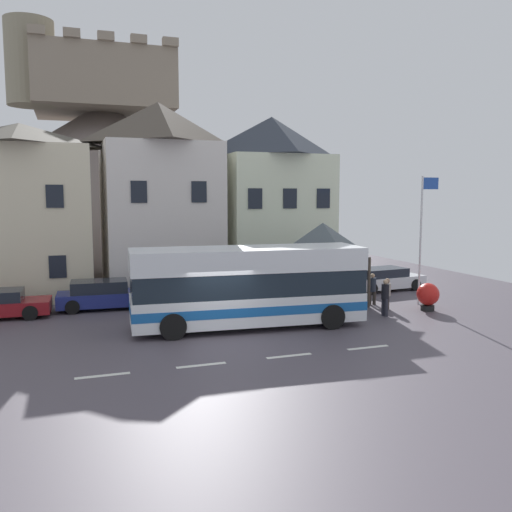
{
  "coord_description": "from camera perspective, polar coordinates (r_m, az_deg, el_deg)",
  "views": [
    {
      "loc": [
        -5.32,
        -18.7,
        5.37
      ],
      "look_at": [
        2.87,
        4.76,
        2.52
      ],
      "focal_mm": 38.01,
      "sensor_mm": 36.0,
      "label": 1
    }
  ],
  "objects": [
    {
      "name": "pedestrian_02",
      "position": [
        24.59,
        13.43,
        -4.17
      ],
      "size": [
        0.33,
        0.37,
        1.63
      ],
      "color": "#2D2D38",
      "rests_on": "ground_plane"
    },
    {
      "name": "townhouse_00",
      "position": [
        31.15,
        -23.32,
        4.44
      ],
      "size": [
        6.66,
        6.78,
        9.02
      ],
      "color": "beige",
      "rests_on": "ground_plane"
    },
    {
      "name": "public_bench",
      "position": [
        28.64,
        2.6,
        -3.3
      ],
      "size": [
        1.72,
        0.48,
        0.87
      ],
      "color": "#33473D",
      "rests_on": "ground_plane"
    },
    {
      "name": "townhouse_01",
      "position": [
        31.21,
        -10.11,
        6.16
      ],
      "size": [
        6.15,
        6.29,
        10.43
      ],
      "color": "silver",
      "rests_on": "ground_plane"
    },
    {
      "name": "pedestrian_03",
      "position": [
        25.03,
        5.47,
        -3.77
      ],
      "size": [
        0.32,
        0.32,
        1.52
      ],
      "color": "black",
      "rests_on": "ground_plane"
    },
    {
      "name": "transit_bus",
      "position": [
        21.89,
        -0.85,
        -3.29
      ],
      "size": [
        9.51,
        3.33,
        3.23
      ],
      "rotation": [
        0.0,
        0.0,
        -0.08
      ],
      "color": "white",
      "rests_on": "ground_plane"
    },
    {
      "name": "parked_car_03",
      "position": [
        31.16,
        13.22,
        -2.38
      ],
      "size": [
        4.73,
        2.37,
        1.26
      ],
      "rotation": [
        0.0,
        0.0,
        0.11
      ],
      "color": "silver",
      "rests_on": "ground_plane"
    },
    {
      "name": "pedestrian_00",
      "position": [
        25.96,
        13.63,
        -3.77
      ],
      "size": [
        0.33,
        0.33,
        1.48
      ],
      "color": "#38332D",
      "rests_on": "ground_plane"
    },
    {
      "name": "townhouse_02",
      "position": [
        32.68,
        1.64,
        5.81
      ],
      "size": [
        6.1,
        5.73,
        9.9
      ],
      "color": "silver",
      "rests_on": "ground_plane"
    },
    {
      "name": "ground_plane",
      "position": [
        20.18,
        -3.27,
        -8.98
      ],
      "size": [
        40.0,
        60.0,
        0.07
      ],
      "color": "#4F4851"
    },
    {
      "name": "flagpole",
      "position": [
        27.36,
        17.11,
        2.66
      ],
      "size": [
        0.95,
        0.1,
        6.22
      ],
      "color": "silver",
      "rests_on": "ground_plane"
    },
    {
      "name": "parked_car_04",
      "position": [
        26.47,
        -15.83,
        -3.95
      ],
      "size": [
        4.3,
        2.04,
        1.35
      ],
      "rotation": [
        0.0,
        0.0,
        -0.05
      ],
      "color": "navy",
      "rests_on": "ground_plane"
    },
    {
      "name": "bus_shelter",
      "position": [
        26.63,
        7.02,
        1.76
      ],
      "size": [
        3.6,
        3.6,
        3.98
      ],
      "color": "#473D33",
      "rests_on": "ground_plane"
    },
    {
      "name": "pedestrian_01",
      "position": [
        26.94,
        12.14,
        -3.25
      ],
      "size": [
        0.37,
        0.36,
        1.54
      ],
      "color": "#38332D",
      "rests_on": "ground_plane"
    },
    {
      "name": "parked_car_00",
      "position": [
        28.78,
        4.89,
        -2.88
      ],
      "size": [
        4.26,
        1.85,
        1.37
      ],
      "rotation": [
        0.0,
        0.0,
        0.01
      ],
      "color": "navy",
      "rests_on": "ground_plane"
    },
    {
      "name": "harbour_buoy",
      "position": [
        26.28,
        17.64,
        -3.96
      ],
      "size": [
        1.03,
        1.03,
        1.28
      ],
      "color": "black",
      "rests_on": "ground_plane"
    },
    {
      "name": "hilltop_castle",
      "position": [
        54.83,
        -15.62,
        8.33
      ],
      "size": [
        43.86,
        43.86,
        20.07
      ],
      "color": "#645853",
      "rests_on": "ground_plane"
    }
  ]
}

